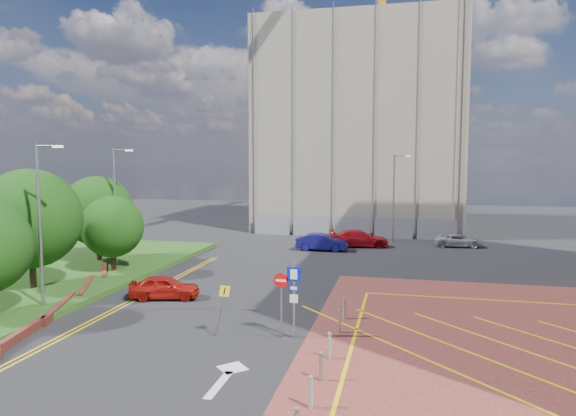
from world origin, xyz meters
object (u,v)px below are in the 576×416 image
(lamp_left_near, at_px, (41,218))
(car_red_back, at_px, (359,238))
(tree_c, at_px, (112,227))
(tree_d, at_px, (98,211))
(tree_b, at_px, (30,219))
(warning_sign, at_px, (222,304))
(car_blue_back, at_px, (322,242))
(car_silver_back, at_px, (458,240))
(lamp_left_far, at_px, (116,201))
(car_red_left, at_px, (165,287))
(lamp_back, at_px, (395,195))
(sign_cluster, at_px, (289,292))

(lamp_left_near, bearing_deg, car_red_back, 58.92)
(tree_c, xyz_separation_m, tree_d, (-3.00, 3.00, 0.68))
(tree_b, bearing_deg, warning_sign, -19.36)
(car_blue_back, bearing_deg, warning_sign, 176.90)
(tree_d, bearing_deg, car_silver_back, 27.43)
(tree_d, distance_m, lamp_left_far, 2.44)
(tree_c, bearing_deg, lamp_left_far, 114.71)
(tree_d, bearing_deg, car_red_left, -40.41)
(car_red_left, bearing_deg, warning_sign, -148.65)
(warning_sign, distance_m, car_red_back, 24.47)
(lamp_back, bearing_deg, lamp_left_far, -139.14)
(tree_d, xyz_separation_m, car_blue_back, (14.85, 9.07, -3.16))
(lamp_back, relative_size, sign_cluster, 2.50)
(tree_b, xyz_separation_m, car_silver_back, (25.06, 21.53, -3.68))
(car_blue_back, bearing_deg, tree_d, 120.59)
(warning_sign, bearing_deg, lamp_left_far, 135.85)
(lamp_left_near, height_order, sign_cluster, lamp_left_near)
(warning_sign, bearing_deg, tree_d, 138.08)
(tree_b, relative_size, lamp_left_far, 0.84)
(warning_sign, bearing_deg, sign_cluster, 11.12)
(lamp_back, xyz_separation_m, car_red_back, (-2.87, -3.39, -3.64))
(car_blue_back, bearing_deg, lamp_back, -44.86)
(car_blue_back, distance_m, car_silver_back, 12.06)
(lamp_left_near, bearing_deg, tree_d, 110.35)
(lamp_left_far, bearing_deg, lamp_left_near, -78.69)
(lamp_back, height_order, car_red_left, lamp_back)
(car_red_back, distance_m, car_silver_back, 8.57)
(car_red_left, bearing_deg, tree_d, 35.32)
(tree_b, bearing_deg, sign_cluster, -14.26)
(tree_c, distance_m, car_red_back, 20.88)
(tree_b, xyz_separation_m, sign_cluster, (15.80, -4.02, -2.28))
(lamp_left_near, bearing_deg, lamp_left_far, 101.31)
(tree_c, relative_size, car_blue_back, 1.14)
(lamp_back, height_order, car_red_back, lamp_back)
(lamp_back, bearing_deg, warning_sign, -103.44)
(tree_c, bearing_deg, car_red_back, 44.81)
(tree_b, distance_m, tree_c, 5.49)
(tree_d, relative_size, lamp_left_far, 0.76)
(tree_d, relative_size, lamp_left_near, 0.76)
(tree_d, xyz_separation_m, lamp_left_near, (4.08, -11.00, 0.79))
(lamp_left_near, bearing_deg, tree_c, 97.69)
(sign_cluster, relative_size, car_silver_back, 0.80)
(tree_b, bearing_deg, tree_c, 68.20)
(lamp_back, distance_m, car_silver_back, 6.83)
(tree_c, xyz_separation_m, sign_cluster, (13.80, -9.02, -1.24))
(lamp_back, bearing_deg, car_red_back, -130.27)
(tree_b, bearing_deg, car_blue_back, 50.95)
(lamp_back, bearing_deg, tree_c, -134.32)
(tree_d, distance_m, lamp_left_near, 11.76)
(car_red_left, xyz_separation_m, car_blue_back, (5.99, 16.62, 0.07))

